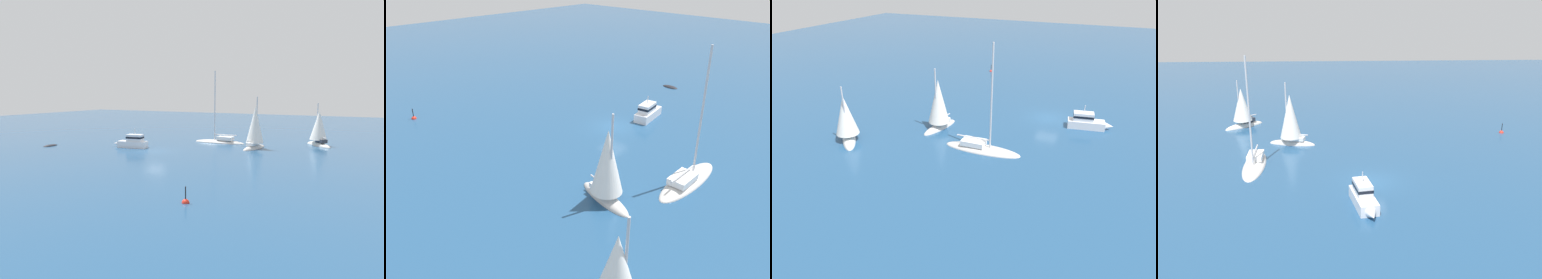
% 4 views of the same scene
% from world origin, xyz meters
% --- Properties ---
extents(ground_plane, '(160.00, 160.00, 0.00)m').
position_xyz_m(ground_plane, '(0.00, 0.00, 0.00)').
color(ground_plane, navy).
extents(ketch, '(2.29, 7.76, 10.97)m').
position_xyz_m(ketch, '(-10.89, 4.28, 0.18)').
color(ketch, silver).
rests_on(ketch, ground).
extents(yacht, '(5.29, 2.75, 7.34)m').
position_xyz_m(yacht, '(-7.89, 10.54, 2.49)').
color(yacht, silver).
rests_on(yacht, ground).
extents(motor_cruiser, '(2.11, 5.01, 2.63)m').
position_xyz_m(motor_cruiser, '(-1.11, -4.47, 0.75)').
color(motor_cruiser, white).
rests_on(motor_cruiser, ground).
extents(tender, '(2.26, 1.12, 0.41)m').
position_xyz_m(tender, '(2.99, -15.47, 0.00)').
color(tender, black).
rests_on(tender, ground).
extents(ketch_1, '(4.74, 4.41, 6.46)m').
position_xyz_m(ketch_1, '(-14.51, 17.67, 2.12)').
color(ketch_1, silver).
rests_on(ketch_1, ground).
extents(channel_buoy, '(0.54, 0.54, 1.42)m').
position_xyz_m(channel_buoy, '(16.94, 13.55, 0.02)').
color(channel_buoy, red).
rests_on(channel_buoy, ground).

